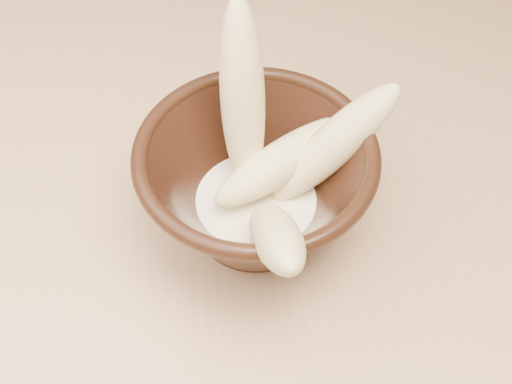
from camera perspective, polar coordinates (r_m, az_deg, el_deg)
table at (r=0.69m, az=15.63°, el=-6.77°), size 1.20×0.80×0.75m
bowl at (r=0.56m, az=0.00°, el=0.55°), size 0.19×0.19×0.10m
milk_puddle at (r=0.58m, az=-0.00°, el=-0.99°), size 0.10×0.10×0.01m
banana_upright at (r=0.54m, az=-1.08°, el=7.56°), size 0.04×0.08×0.16m
banana_right at (r=0.55m, az=6.24°, el=3.81°), size 0.13×0.06×0.12m
banana_across at (r=0.56m, az=2.14°, el=2.46°), size 0.13×0.09×0.06m
banana_front at (r=0.49m, az=1.59°, el=-3.57°), size 0.04×0.14×0.12m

